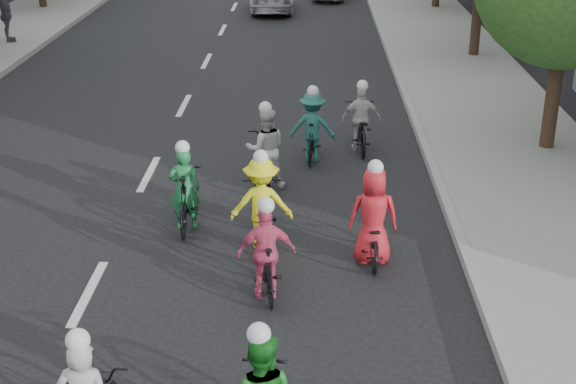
{
  "coord_description": "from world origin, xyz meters",
  "views": [
    {
      "loc": [
        3.42,
        -10.75,
        6.31
      ],
      "look_at": [
        3.06,
        1.75,
        1.0
      ],
      "focal_mm": 50.0,
      "sensor_mm": 36.0,
      "label": 1
    }
  ],
  "objects_px": {
    "cyclist_3": "(267,260)",
    "spectator_1": "(6,15)",
    "cyclist_7": "(312,132)",
    "cyclist_2": "(262,211)",
    "cyclist_8": "(361,125)",
    "cyclist_5": "(186,196)",
    "cyclist_6": "(266,156)",
    "cyclist_4": "(373,225)"
  },
  "relations": [
    {
      "from": "cyclist_7",
      "to": "spectator_1",
      "type": "xyz_separation_m",
      "value": [
        -10.71,
        11.15,
        0.41
      ]
    },
    {
      "from": "cyclist_4",
      "to": "cyclist_5",
      "type": "relative_size",
      "value": 0.98
    },
    {
      "from": "cyclist_2",
      "to": "cyclist_7",
      "type": "distance_m",
      "value": 4.33
    },
    {
      "from": "cyclist_8",
      "to": "cyclist_5",
      "type": "bearing_deg",
      "value": 50.03
    },
    {
      "from": "cyclist_8",
      "to": "spectator_1",
      "type": "bearing_deg",
      "value": -42.87
    },
    {
      "from": "cyclist_4",
      "to": "cyclist_8",
      "type": "relative_size",
      "value": 0.95
    },
    {
      "from": "cyclist_3",
      "to": "cyclist_6",
      "type": "height_order",
      "value": "cyclist_6"
    },
    {
      "from": "cyclist_2",
      "to": "cyclist_5",
      "type": "xyz_separation_m",
      "value": [
        -1.42,
        0.74,
        -0.04
      ]
    },
    {
      "from": "cyclist_3",
      "to": "spectator_1",
      "type": "relative_size",
      "value": 0.9
    },
    {
      "from": "cyclist_8",
      "to": "cyclist_7",
      "type": "bearing_deg",
      "value": 33.34
    },
    {
      "from": "cyclist_5",
      "to": "spectator_1",
      "type": "height_order",
      "value": "spectator_1"
    },
    {
      "from": "cyclist_5",
      "to": "spectator_1",
      "type": "distance_m",
      "value": 16.91
    },
    {
      "from": "cyclist_5",
      "to": "cyclist_8",
      "type": "height_order",
      "value": "cyclist_5"
    },
    {
      "from": "cyclist_2",
      "to": "cyclist_4",
      "type": "distance_m",
      "value": 1.92
    },
    {
      "from": "cyclist_2",
      "to": "cyclist_6",
      "type": "height_order",
      "value": "cyclist_6"
    },
    {
      "from": "cyclist_2",
      "to": "cyclist_7",
      "type": "xyz_separation_m",
      "value": [
        0.86,
        4.24,
        0.01
      ]
    },
    {
      "from": "cyclist_7",
      "to": "cyclist_3",
      "type": "bearing_deg",
      "value": 88.46
    },
    {
      "from": "cyclist_4",
      "to": "cyclist_8",
      "type": "bearing_deg",
      "value": -91.43
    },
    {
      "from": "spectator_1",
      "to": "cyclist_6",
      "type": "bearing_deg",
      "value": -162.92
    },
    {
      "from": "cyclist_7",
      "to": "cyclist_8",
      "type": "bearing_deg",
      "value": -140.01
    },
    {
      "from": "cyclist_3",
      "to": "spectator_1",
      "type": "distance_m",
      "value": 19.79
    },
    {
      "from": "cyclist_7",
      "to": "spectator_1",
      "type": "height_order",
      "value": "spectator_1"
    },
    {
      "from": "cyclist_7",
      "to": "cyclist_5",
      "type": "bearing_deg",
      "value": 62.01
    },
    {
      "from": "cyclist_2",
      "to": "cyclist_5",
      "type": "height_order",
      "value": "cyclist_2"
    },
    {
      "from": "cyclist_4",
      "to": "spectator_1",
      "type": "height_order",
      "value": "spectator_1"
    },
    {
      "from": "cyclist_5",
      "to": "cyclist_6",
      "type": "bearing_deg",
      "value": -126.74
    },
    {
      "from": "cyclist_2",
      "to": "cyclist_3",
      "type": "distance_m",
      "value": 1.68
    },
    {
      "from": "cyclist_4",
      "to": "cyclist_2",
      "type": "bearing_deg",
      "value": -13.69
    },
    {
      "from": "cyclist_5",
      "to": "cyclist_8",
      "type": "xyz_separation_m",
      "value": [
        3.39,
        4.27,
        -0.03
      ]
    },
    {
      "from": "cyclist_8",
      "to": "cyclist_4",
      "type": "bearing_deg",
      "value": 87.31
    },
    {
      "from": "spectator_1",
      "to": "cyclist_2",
      "type": "bearing_deg",
      "value": -167.96
    },
    {
      "from": "cyclist_2",
      "to": "cyclist_8",
      "type": "distance_m",
      "value": 5.39
    },
    {
      "from": "cyclist_8",
      "to": "spectator_1",
      "type": "xyz_separation_m",
      "value": [
        -11.82,
        10.38,
        0.5
      ]
    },
    {
      "from": "cyclist_3",
      "to": "cyclist_8",
      "type": "relative_size",
      "value": 0.87
    },
    {
      "from": "cyclist_7",
      "to": "cyclist_8",
      "type": "xyz_separation_m",
      "value": [
        1.11,
        0.77,
        -0.09
      ]
    },
    {
      "from": "cyclist_6",
      "to": "cyclist_7",
      "type": "xyz_separation_m",
      "value": [
        0.94,
        1.52,
        0.02
      ]
    },
    {
      "from": "cyclist_3",
      "to": "cyclist_5",
      "type": "distance_m",
      "value": 2.89
    },
    {
      "from": "cyclist_4",
      "to": "cyclist_8",
      "type": "xyz_separation_m",
      "value": [
        0.11,
        5.46,
        -0.05
      ]
    },
    {
      "from": "cyclist_2",
      "to": "spectator_1",
      "type": "bearing_deg",
      "value": -61.08
    },
    {
      "from": "cyclist_4",
      "to": "cyclist_6",
      "type": "bearing_deg",
      "value": -58.88
    },
    {
      "from": "cyclist_2",
      "to": "cyclist_6",
      "type": "distance_m",
      "value": 2.73
    },
    {
      "from": "cyclist_2",
      "to": "cyclist_7",
      "type": "bearing_deg",
      "value": -105.16
    }
  ]
}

